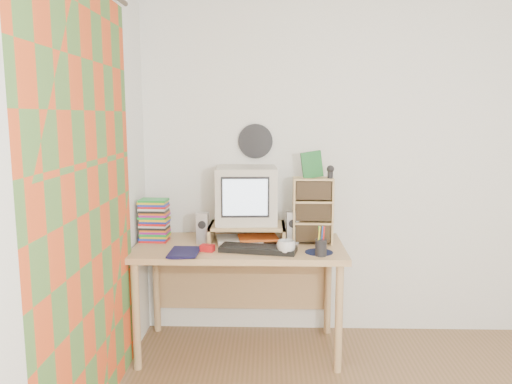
# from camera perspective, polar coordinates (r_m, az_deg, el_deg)

# --- Properties ---
(back_wall) EXTENTS (3.50, 0.00, 3.50)m
(back_wall) POSITION_cam_1_polar(r_m,az_deg,el_deg) (3.75, 14.31, 2.90)
(back_wall) COLOR white
(back_wall) RESTS_ON floor
(left_wall) EXTENTS (0.00, 3.50, 3.50)m
(left_wall) POSITION_cam_1_polar(r_m,az_deg,el_deg) (2.13, -24.06, -1.89)
(left_wall) COLOR white
(left_wall) RESTS_ON floor
(curtain) EXTENTS (0.00, 2.20, 2.20)m
(curtain) POSITION_cam_1_polar(r_m,az_deg,el_deg) (2.57, -18.54, -2.14)
(curtain) COLOR #DF4D1F
(curtain) RESTS_ON left_wall
(wall_disc) EXTENTS (0.25, 0.02, 0.25)m
(wall_disc) POSITION_cam_1_polar(r_m,az_deg,el_deg) (3.62, -0.06, 5.83)
(wall_disc) COLOR black
(wall_disc) RESTS_ON back_wall
(desk) EXTENTS (1.40, 0.70, 0.75)m
(desk) POSITION_cam_1_polar(r_m,az_deg,el_deg) (3.48, -1.85, -7.92)
(desk) COLOR tan
(desk) RESTS_ON floor
(monitor_riser) EXTENTS (0.52, 0.30, 0.12)m
(monitor_riser) POSITION_cam_1_polar(r_m,az_deg,el_deg) (3.46, -1.00, -4.12)
(monitor_riser) COLOR tan
(monitor_riser) RESTS_ON desk
(crt_monitor) EXTENTS (0.43, 0.43, 0.39)m
(crt_monitor) POSITION_cam_1_polar(r_m,az_deg,el_deg) (3.47, -1.12, -0.37)
(crt_monitor) COLOR beige
(crt_monitor) RESTS_ON monitor_riser
(speaker_left) EXTENTS (0.08, 0.08, 0.21)m
(speaker_left) POSITION_cam_1_polar(r_m,az_deg,el_deg) (3.43, -6.10, -4.11)
(speaker_left) COLOR #A6A5AA
(speaker_left) RESTS_ON desk
(speaker_right) EXTENTS (0.08, 0.08, 0.22)m
(speaker_right) POSITION_cam_1_polar(r_m,az_deg,el_deg) (3.43, 4.18, -4.01)
(speaker_right) COLOR #A6A5AA
(speaker_right) RESTS_ON desk
(keyboard) EXTENTS (0.51, 0.25, 0.03)m
(keyboard) POSITION_cam_1_polar(r_m,az_deg,el_deg) (3.22, 0.24, -6.53)
(keyboard) COLOR black
(keyboard) RESTS_ON desk
(dvd_stack) EXTENTS (0.19, 0.14, 0.27)m
(dvd_stack) POSITION_cam_1_polar(r_m,az_deg,el_deg) (3.53, -11.55, -3.40)
(dvd_stack) COLOR brown
(dvd_stack) RESTS_ON desk
(cd_rack) EXTENTS (0.27, 0.15, 0.45)m
(cd_rack) POSITION_cam_1_polar(r_m,az_deg,el_deg) (3.41, 6.52, -2.11)
(cd_rack) COLOR tan
(cd_rack) RESTS_ON desk
(mug) EXTENTS (0.13, 0.13, 0.09)m
(mug) POSITION_cam_1_polar(r_m,az_deg,el_deg) (3.15, 3.46, -6.35)
(mug) COLOR silver
(mug) RESTS_ON desk
(diary) EXTENTS (0.23, 0.17, 0.04)m
(diary) POSITION_cam_1_polar(r_m,az_deg,el_deg) (3.21, -9.82, -6.60)
(diary) COLOR #110F39
(diary) RESTS_ON desk
(mousepad) EXTENTS (0.18, 0.18, 0.00)m
(mousepad) POSITION_cam_1_polar(r_m,az_deg,el_deg) (3.23, 7.21, -6.84)
(mousepad) COLOR black
(mousepad) RESTS_ON desk
(pen_cup) EXTENTS (0.08, 0.08, 0.15)m
(pen_cup) POSITION_cam_1_polar(r_m,az_deg,el_deg) (3.14, 7.44, -5.96)
(pen_cup) COLOR black
(pen_cup) RESTS_ON desk
(papers) EXTENTS (0.34, 0.27, 0.04)m
(papers) POSITION_cam_1_polar(r_m,az_deg,el_deg) (3.46, -1.09, -5.37)
(papers) COLOR silver
(papers) RESTS_ON desk
(red_box) EXTENTS (0.10, 0.07, 0.04)m
(red_box) POSITION_cam_1_polar(r_m,az_deg,el_deg) (3.24, -5.58, -6.39)
(red_box) COLOR red
(red_box) RESTS_ON desk
(game_box) EXTENTS (0.14, 0.05, 0.18)m
(game_box) POSITION_cam_1_polar(r_m,az_deg,el_deg) (3.37, 6.40, 3.13)
(game_box) COLOR #1C6229
(game_box) RESTS_ON cd_rack
(webcam) EXTENTS (0.05, 0.05, 0.09)m
(webcam) POSITION_cam_1_polar(r_m,az_deg,el_deg) (3.36, 8.50, 2.31)
(webcam) COLOR black
(webcam) RESTS_ON cd_rack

